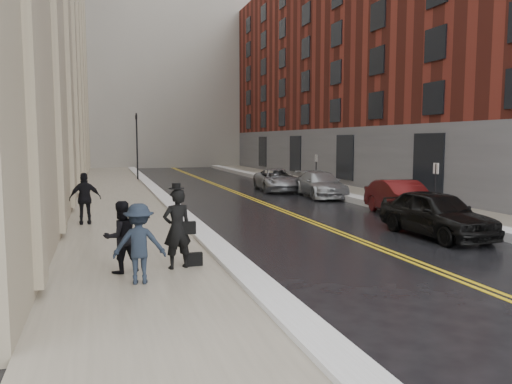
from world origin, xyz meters
TOP-DOWN VIEW (x-y plane):
  - ground at (0.00, 0.00)m, footprint 160.00×160.00m
  - sidewalk_left at (-4.50, 16.00)m, footprint 4.00×64.00m
  - sidewalk_right at (9.00, 16.00)m, footprint 3.00×64.00m
  - lane_stripe_a at (2.38, 16.00)m, footprint 0.12×64.00m
  - lane_stripe_b at (2.62, 16.00)m, footprint 0.12×64.00m
  - snow_ridge_left at (-2.20, 16.00)m, footprint 0.70×60.80m
  - snow_ridge_right at (7.15, 16.00)m, footprint 0.85×60.80m
  - building_right at (17.50, 23.00)m, footprint 14.00×50.00m
  - tower_far_right at (14.00, 66.00)m, footprint 22.00×18.00m
  - traffic_signal at (-2.60, 30.00)m, footprint 0.18×0.15m
  - parking_sign_near at (7.90, 8.00)m, footprint 0.06×0.35m
  - parking_sign_far at (7.90, 20.00)m, footprint 0.06×0.35m
  - car_black at (5.20, 4.33)m, footprint 1.91×4.54m
  - car_maroon at (6.80, 8.76)m, footprint 2.10×4.61m
  - car_silver_near at (6.40, 16.01)m, footprint 2.45×5.00m
  - car_silver_far at (5.20, 19.81)m, footprint 2.79×5.15m
  - pedestrian_main at (-3.58, 2.19)m, footprint 0.77×0.60m
  - pedestrian_a at (-4.85, 2.18)m, footprint 0.96×0.85m
  - pedestrian_b at (-4.52, 1.19)m, footprint 1.17×0.77m
  - pedestrian_c at (-5.82, 9.33)m, footprint 1.11×0.52m

SIDE VIEW (x-z plane):
  - ground at x=0.00m, z-range 0.00..0.00m
  - lane_stripe_a at x=2.38m, z-range 0.00..0.01m
  - lane_stripe_b at x=2.62m, z-range 0.00..0.01m
  - sidewalk_left at x=-4.50m, z-range 0.00..0.15m
  - sidewalk_right at x=9.00m, z-range 0.00..0.15m
  - snow_ridge_left at x=-2.20m, z-range 0.00..0.26m
  - snow_ridge_right at x=7.15m, z-range 0.00..0.30m
  - car_silver_far at x=5.20m, z-range 0.00..1.37m
  - car_silver_near at x=6.40m, z-range 0.00..1.40m
  - car_maroon at x=6.80m, z-range 0.00..1.47m
  - car_black at x=5.20m, z-range 0.00..1.53m
  - pedestrian_a at x=-4.85m, z-range 0.15..1.79m
  - pedestrian_b at x=-4.52m, z-range 0.15..1.85m
  - pedestrian_c at x=-5.82m, z-range 0.15..2.01m
  - pedestrian_main at x=-3.58m, z-range 0.15..2.04m
  - parking_sign_near at x=7.90m, z-range 0.24..2.47m
  - parking_sign_far at x=7.90m, z-range 0.24..2.47m
  - traffic_signal at x=-2.60m, z-range 0.48..5.68m
  - building_right at x=17.50m, z-range 0.00..18.00m
  - tower_far_right at x=14.00m, z-range 0.00..44.00m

